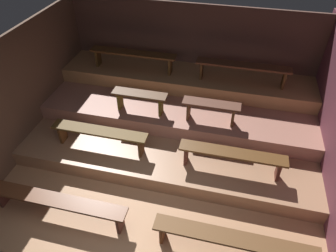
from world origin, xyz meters
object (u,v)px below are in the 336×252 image
bench_floor_right (234,240)px  bench_lower_left (100,133)px  bench_upper_left (133,55)px  bench_upper_right (243,68)px  bench_middle_left (140,97)px  bench_floor_left (56,202)px  bench_lower_right (232,156)px  bench_middle_right (211,107)px

bench_floor_right → bench_lower_left: bearing=151.8°
bench_floor_right → bench_upper_left: size_ratio=1.20×
bench_lower_left → bench_upper_right: (2.46, 2.04, 0.62)m
bench_middle_left → bench_upper_right: size_ratio=0.57×
bench_floor_left → bench_upper_right: bearing=52.7°
bench_floor_right → bench_lower_right: size_ratio=1.28×
bench_middle_right → bench_floor_left: bearing=-132.3°
bench_floor_left → bench_middle_right: bench_middle_right is taller
bench_floor_left → bench_middle_right: bearing=47.7°
bench_lower_right → bench_middle_left: (-1.97, 0.93, 0.28)m
bench_floor_right → bench_lower_left: 3.03m
bench_floor_left → bench_lower_right: bearing=28.2°
bench_floor_left → bench_middle_right: 3.24m
bench_middle_left → bench_upper_right: (1.95, 1.11, 0.33)m
bench_lower_right → bench_middle_left: bearing=154.6°
bench_floor_left → bench_middle_left: bench_middle_left is taller
bench_floor_left → bench_lower_left: bearing=83.0°
bench_floor_right → bench_middle_left: (-2.14, 2.36, 0.58)m
bench_floor_right → bench_upper_right: (-0.19, 3.47, 0.92)m
bench_middle_left → bench_upper_right: bench_upper_right is taller
bench_middle_right → bench_upper_left: (-1.95, 1.11, 0.33)m
bench_lower_left → bench_middle_left: bearing=61.1°
bench_middle_right → bench_lower_left: bearing=-154.6°
bench_lower_right → bench_upper_right: size_ratio=0.94×
bench_lower_right → bench_upper_left: 3.26m
bench_lower_left → bench_middle_left: (0.51, 0.93, 0.28)m
bench_lower_right → bench_middle_right: size_ratio=1.66×
bench_middle_right → bench_upper_right: (0.50, 1.11, 0.33)m
bench_floor_right → bench_lower_left: bench_lower_left is taller
bench_floor_right → bench_middle_left: bearing=132.3°
bench_floor_right → bench_upper_left: bench_upper_left is taller
bench_lower_left → bench_lower_right: size_ratio=1.00×
bench_middle_right → bench_upper_left: 2.27m
bench_lower_right → bench_middle_left: 2.20m
bench_upper_left → bench_middle_right: bearing=-29.6°
bench_middle_left → bench_upper_left: bench_upper_left is taller
bench_floor_right → bench_upper_right: bearing=93.2°
bench_floor_left → bench_lower_right: 3.03m
bench_lower_left → bench_upper_right: bench_upper_right is taller
bench_upper_right → bench_lower_left: bearing=-140.4°
bench_lower_left → bench_upper_left: bearing=89.5°
bench_floor_left → bench_lower_left: bench_lower_left is taller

